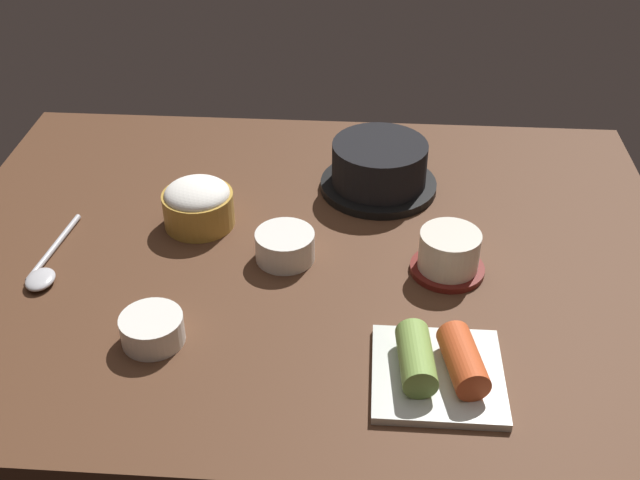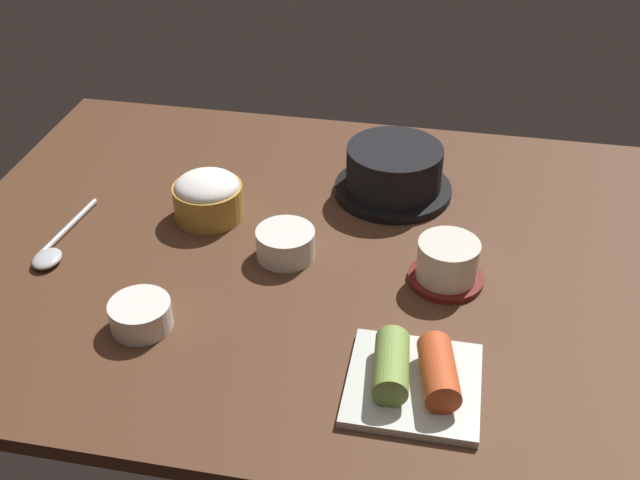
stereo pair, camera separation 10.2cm
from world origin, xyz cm
name	(u,v)px [view 2 (the right image)]	position (x,y,z in cm)	size (l,w,h in cm)	color
dining_table	(308,254)	(0.00, 0.00, 1.00)	(100.00, 76.00, 2.00)	#4C2D1C
stone_pot	(394,171)	(9.55, 16.17, 5.73)	(17.41, 17.41, 7.58)	black
rice_bowl	(208,196)	(-15.45, 5.03, 5.37)	(9.86, 9.86, 6.64)	#B78C38
tea_cup_with_saucer	(447,263)	(18.61, -3.59, 4.88)	(9.62, 9.62, 5.85)	maroon
banchan_cup_center	(285,243)	(-2.59, -2.23, 4.10)	(7.83, 7.83, 3.94)	white
kimchi_plate	(414,375)	(16.33, -22.99, 3.82)	(14.31, 14.31, 4.80)	silver
side_bowl_near	(141,314)	(-16.12, -19.13, 3.84)	(7.33, 7.33, 3.42)	white
spoon	(53,249)	(-33.18, -7.52, 2.62)	(3.88, 17.21, 1.35)	#B7B7BC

